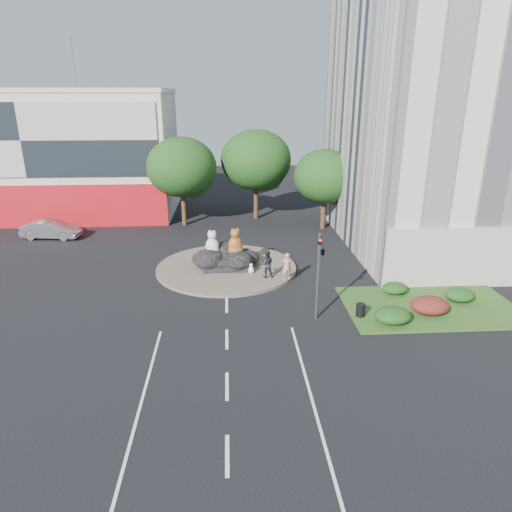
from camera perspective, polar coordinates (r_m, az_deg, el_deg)
The scene contains 23 objects.
ground at distance 23.85m, azimuth -3.67°, elevation -10.35°, with size 120.00×120.00×0.00m, color black.
roundabout_island at distance 32.86m, azimuth -3.71°, elevation -1.46°, with size 10.00×10.00×0.20m, color brown.
rock_plinth at distance 32.67m, azimuth -3.73°, elevation -0.56°, with size 3.20×2.60×0.90m, color black, non-canonical shape.
shophouse_block at distance 52.20m, azimuth -24.51°, elevation 11.63°, with size 25.20×12.30×17.40m.
office_tower at distance 42.04m, azimuth 27.35°, elevation 25.32°, with size 20.00×20.00×35.00m, color silver.
grass_verge at distance 28.97m, azimuth 20.91°, elevation -5.89°, with size 10.00×6.00×0.12m, color #2B521B.
tree_left at distance 43.45m, azimuth -9.16°, elevation 10.57°, with size 6.46×6.46×8.27m.
tree_mid at distance 45.27m, azimuth 0.08°, elevation 11.57°, with size 6.84×6.84×8.76m.
tree_right at distance 42.32m, azimuth 8.68°, elevation 9.51°, with size 5.70×5.70×7.30m.
hedge_near_green at distance 25.99m, azimuth 16.72°, elevation -7.13°, with size 2.00×1.60×0.90m, color black.
hedge_red at distance 27.73m, azimuth 20.92°, elevation -5.79°, with size 2.20×1.76×0.99m, color #4D1514.
hedge_mid_green at distance 30.06m, azimuth 24.13°, elevation -4.44°, with size 1.80×1.44×0.81m, color black.
hedge_back_green at distance 29.75m, azimuth 17.00°, elevation -3.86°, with size 1.60×1.28×0.72m, color black.
traffic_light at distance 24.62m, azimuth 8.08°, elevation -0.23°, with size 0.44×1.24×5.00m.
street_lamp at distance 32.17m, azimuth 19.69°, elevation 5.27°, with size 2.34×0.22×8.06m.
cat_white at distance 32.34m, azimuth -5.50°, elevation 1.74°, with size 1.10×0.96×1.84m, color beige, non-canonical shape.
cat_tabby at distance 32.26m, azimuth -2.60°, elevation 1.89°, with size 1.18×1.02×1.97m, color #AE5F24, non-canonical shape.
kitten_calico at distance 32.04m, azimuth -6.01°, elevation -1.07°, with size 0.52×0.45×0.87m, color white, non-canonical shape.
kitten_white at distance 31.47m, azimuth -0.62°, elevation -1.50°, with size 0.43×0.37×0.72m, color white, non-canonical shape.
pedestrian_pink at distance 30.26m, azimuth 3.84°, elevation -1.28°, with size 0.68×0.44×1.85m, color #CD8586.
pedestrian_dark at distance 30.56m, azimuth 1.36°, elevation -1.01°, with size 0.91×0.71×1.87m, color black.
parked_car at distance 43.41m, azimuth -24.25°, elevation 3.07°, with size 1.72×4.94×1.63m, color #A4A8AC.
litter_bin at distance 26.35m, azimuth 12.94°, elevation -6.59°, with size 0.52×0.52×0.73m, color black.
Camera 1 is at (0.21, -20.67, 11.90)m, focal length 32.00 mm.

